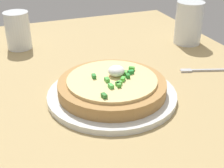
{
  "coord_description": "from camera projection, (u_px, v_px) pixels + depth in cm",
  "views": [
    {
      "loc": [
        63.46,
        -24.52,
        37.47
      ],
      "look_at": [
        7.59,
        -3.34,
        5.56
      ],
      "focal_mm": 51.02,
      "sensor_mm": 36.0,
      "label": 1
    }
  ],
  "objects": [
    {
      "name": "dining_table",
      "position": [
        114.0,
        84.0,
        0.77
      ],
      "size": [
        106.01,
        79.02,
        2.27
      ],
      "primitive_type": "cube",
      "color": "tan",
      "rests_on": "ground"
    },
    {
      "name": "plate",
      "position": [
        112.0,
        95.0,
        0.69
      ],
      "size": [
        27.9,
        27.9,
        1.29
      ],
      "primitive_type": "cylinder",
      "color": "silver",
      "rests_on": "dining_table"
    },
    {
      "name": "pizza",
      "position": [
        112.0,
        86.0,
        0.68
      ],
      "size": [
        23.18,
        23.18,
        5.49
      ],
      "color": "#AD7F47",
      "rests_on": "plate"
    },
    {
      "name": "cup_near",
      "position": [
        189.0,
        25.0,
        0.96
      ],
      "size": [
        8.14,
        8.14,
        12.69
      ],
      "color": "silver",
      "rests_on": "dining_table"
    },
    {
      "name": "cup_far",
      "position": [
        18.0,
        32.0,
        0.93
      ],
      "size": [
        7.14,
        7.14,
        10.82
      ],
      "color": "silver",
      "rests_on": "dining_table"
    },
    {
      "name": "fork",
      "position": [
        199.0,
        70.0,
        0.81
      ],
      "size": [
        4.67,
        11.64,
        0.5
      ],
      "rotation": [
        0.0,
        0.0,
        -1.89
      ],
      "color": "#B7B7BC",
      "rests_on": "dining_table"
    }
  ]
}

